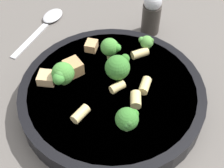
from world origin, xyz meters
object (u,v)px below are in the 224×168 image
(pasta_bowl, at_px, (112,94))
(broccoli_floret_4, at_px, (147,42))
(chicken_chunk_2, at_px, (91,46))
(broccoli_floret_0, at_px, (121,67))
(rigatoni_0, at_px, (140,53))
(rigatoni_1, at_px, (116,89))
(chicken_chunk_1, at_px, (47,78))
(rigatoni_4, at_px, (136,100))
(broccoli_floret_1, at_px, (127,119))
(rigatoni_2, at_px, (145,86))
(pepper_shaker, at_px, (154,14))
(spoon, at_px, (47,22))
(chicken_chunk_0, at_px, (73,67))
(rigatoni_3, at_px, (80,114))
(broccoli_floret_2, at_px, (62,74))
(broccoli_floret_3, at_px, (110,47))

(pasta_bowl, height_order, broccoli_floret_4, broccoli_floret_4)
(chicken_chunk_2, bearing_deg, pasta_bowl, -135.82)
(broccoli_floret_0, distance_m, rigatoni_0, 0.07)
(rigatoni_1, xyz_separation_m, chicken_chunk_1, (-0.02, 0.11, 0.00))
(rigatoni_4, bearing_deg, rigatoni_1, 74.20)
(broccoli_floret_4, relative_size, rigatoni_4, 1.09)
(pasta_bowl, bearing_deg, rigatoni_0, -10.86)
(rigatoni_1, bearing_deg, broccoli_floret_4, -5.83)
(broccoli_floret_1, relative_size, rigatoni_2, 1.47)
(broccoli_floret_0, bearing_deg, broccoli_floret_4, -10.60)
(rigatoni_4, bearing_deg, rigatoni_2, -6.36)
(chicken_chunk_2, xyz_separation_m, pepper_shaker, (0.13, -0.07, 0.00))
(broccoli_floret_4, xyz_separation_m, rigatoni_4, (-0.12, -0.02, -0.01))
(broccoli_floret_4, height_order, spoon, broccoli_floret_4)
(pepper_shaker, bearing_deg, chicken_chunk_0, 158.58)
(rigatoni_3, bearing_deg, spoon, 41.45)
(rigatoni_3, bearing_deg, rigatoni_4, -49.91)
(broccoli_floret_2, bearing_deg, rigatoni_3, -131.71)
(broccoli_floret_4, bearing_deg, rigatoni_1, 174.17)
(broccoli_floret_4, bearing_deg, broccoli_floret_2, 143.30)
(broccoli_floret_3, bearing_deg, broccoli_floret_0, -138.55)
(chicken_chunk_1, height_order, spoon, chicken_chunk_1)
(pasta_bowl, xyz_separation_m, rigatoni_3, (-0.07, 0.02, 0.02))
(rigatoni_3, bearing_deg, broccoli_floret_2, 48.29)
(pasta_bowl, height_order, pepper_shaker, pepper_shaker)
(rigatoni_4, bearing_deg, broccoli_floret_4, 11.17)
(chicken_chunk_1, bearing_deg, spoon, 32.09)
(pasta_bowl, bearing_deg, chicken_chunk_2, 44.18)
(pasta_bowl, height_order, broccoli_floret_1, broccoli_floret_1)
(chicken_chunk_1, xyz_separation_m, chicken_chunk_2, (0.10, -0.03, -0.00))
(rigatoni_1, bearing_deg, chicken_chunk_0, 81.82)
(chicken_chunk_1, bearing_deg, pepper_shaker, -25.02)
(rigatoni_1, distance_m, rigatoni_4, 0.04)
(broccoli_floret_4, height_order, pepper_shaker, pepper_shaker)
(chicken_chunk_2, bearing_deg, broccoli_floret_0, -122.32)
(chicken_chunk_0, bearing_deg, rigatoni_2, -84.77)
(pepper_shaker, bearing_deg, rigatoni_0, -174.15)
(rigatoni_4, bearing_deg, chicken_chunk_1, 94.85)
(broccoli_floret_2, xyz_separation_m, pepper_shaker, (0.22, -0.08, -0.01))
(broccoli_floret_2, relative_size, rigatoni_2, 1.51)
(pasta_bowl, relative_size, chicken_chunk_2, 13.28)
(rigatoni_1, relative_size, rigatoni_4, 0.92)
(rigatoni_0, bearing_deg, broccoli_floret_3, 117.13)
(broccoli_floret_1, xyz_separation_m, rigatoni_4, (0.05, 0.00, -0.02))
(broccoli_floret_3, distance_m, rigatoni_2, 0.09)
(broccoli_floret_0, xyz_separation_m, pepper_shaker, (0.18, 0.00, -0.02))
(chicken_chunk_1, bearing_deg, chicken_chunk_0, -41.69)
(pasta_bowl, relative_size, chicken_chunk_1, 10.95)
(broccoli_floret_2, height_order, rigatoni_3, broccoli_floret_2)
(broccoli_floret_2, height_order, broccoli_floret_4, broccoli_floret_2)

